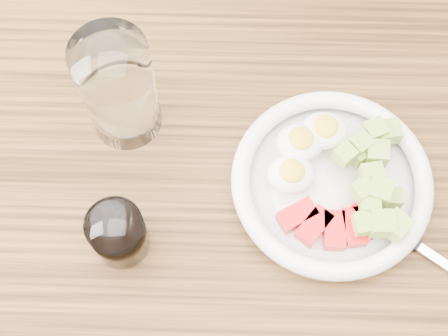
# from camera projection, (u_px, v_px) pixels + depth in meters

# --- Properties ---
(ground) EXTENTS (4.00, 4.00, 0.00)m
(ground) POSITION_uv_depth(u_px,v_px,m) (228.00, 299.00, 1.48)
(ground) COLOR brown
(ground) RESTS_ON ground
(dining_table) EXTENTS (1.50, 0.90, 0.77)m
(dining_table) POSITION_uv_depth(u_px,v_px,m) (231.00, 211.00, 0.86)
(dining_table) COLOR brown
(dining_table) RESTS_ON ground
(bowl) EXTENTS (0.24, 0.24, 0.06)m
(bowl) POSITION_uv_depth(u_px,v_px,m) (332.00, 180.00, 0.75)
(bowl) COLOR white
(bowl) RESTS_ON dining_table
(fork) EXTENTS (0.18, 0.14, 0.01)m
(fork) POSITION_uv_depth(u_px,v_px,m) (402.00, 236.00, 0.74)
(fork) COLOR black
(fork) RESTS_ON dining_table
(water_glass) EXTENTS (0.09, 0.09, 0.16)m
(water_glass) POSITION_uv_depth(u_px,v_px,m) (119.00, 89.00, 0.73)
(water_glass) COLOR white
(water_glass) RESTS_ON dining_table
(coffee_glass) EXTENTS (0.06, 0.06, 0.07)m
(coffee_glass) POSITION_uv_depth(u_px,v_px,m) (118.00, 234.00, 0.71)
(coffee_glass) COLOR white
(coffee_glass) RESTS_ON dining_table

